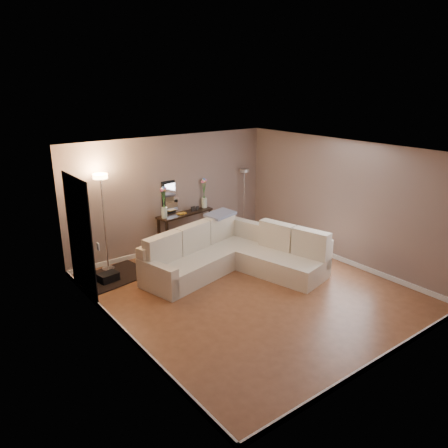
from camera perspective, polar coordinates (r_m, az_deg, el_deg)
floor at (r=8.21m, az=3.41°, el=-8.75°), size 5.00×5.50×0.01m
ceiling at (r=7.40m, az=3.79°, el=9.56°), size 5.00×5.50×0.01m
wall_back at (r=9.88m, az=-6.89°, el=3.94°), size 5.00×0.02×2.60m
wall_front at (r=6.04m, az=20.98°, el=-6.63°), size 5.00×0.02×2.60m
wall_left at (r=6.45m, az=-13.65°, el=-4.29°), size 0.02×5.50×2.60m
wall_right at (r=9.48m, az=15.22°, el=2.81°), size 0.02×5.50×2.60m
baseboard_back at (r=10.24m, az=-6.56°, el=-2.88°), size 5.00×0.03×0.10m
baseboard_front at (r=6.65m, az=19.53°, el=-16.41°), size 5.00×0.03×0.10m
baseboard_left at (r=7.03m, az=-12.68°, el=-13.71°), size 0.03×5.50×0.10m
baseboard_right at (r=9.85m, az=14.53°, el=-4.24°), size 0.03×5.50×0.10m
doorway at (r=8.03m, az=-18.30°, el=-1.74°), size 0.02×1.20×2.20m
switch_plate at (r=7.24m, az=-16.12°, el=-2.85°), size 0.02×0.08×0.12m
sectional_sofa at (r=8.89m, az=0.85°, el=-3.99°), size 3.26×2.76×0.96m
throw_blanket at (r=9.43m, az=-0.46°, el=1.31°), size 0.78×0.58×0.09m
console_table at (r=10.06m, az=-5.44°, el=-0.61°), size 1.42×0.55×0.85m
leaning_mirror at (r=10.03m, az=-5.80°, el=3.76°), size 0.98×0.17×0.77m
table_decor at (r=9.96m, az=-4.97°, el=1.55°), size 0.59×0.15×0.14m
flower_vase_left at (r=9.57m, az=-7.85°, el=2.46°), size 0.17×0.14×0.73m
flower_vase_right at (r=10.29m, az=-2.61°, el=3.72°), size 0.17×0.14×0.73m
floor_lamp_lit at (r=8.92m, az=-15.58°, el=2.61°), size 0.33×0.33×2.00m
floor_lamp_unlit at (r=10.86m, az=2.65°, el=4.67°), size 0.28×0.28×1.66m
charcoal_rug at (r=9.03m, az=-14.13°, el=-6.59°), size 1.45×1.18×0.02m
black_bag at (r=8.82m, az=-14.86°, el=-6.93°), size 0.41×0.32×0.24m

